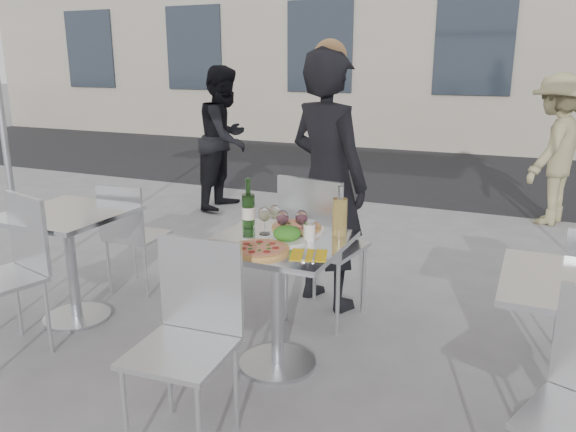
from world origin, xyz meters
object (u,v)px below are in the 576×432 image
at_px(chair_far, 318,238).
at_px(carafe, 340,217).
at_px(wine_bottle, 248,209).
at_px(pizza_near, 259,249).
at_px(side_chair_lnear, 12,262).
at_px(napkin_left, 208,248).
at_px(napkin_right, 309,255).
at_px(side_table_left, 69,243).
at_px(pedestrian_b, 554,150).
at_px(side_chair_lfar, 130,229).
at_px(wineglass_white_b, 275,213).
at_px(salad_plate, 287,235).
at_px(wineglass_white_a, 264,215).
at_px(woman_diner, 328,182).
at_px(chair_near, 190,325).
at_px(main_table, 277,277).
at_px(wineglass_red_b, 301,219).
at_px(wineglass_red_a, 283,219).
at_px(sugar_shaker, 309,231).
at_px(pizza_far, 296,228).
at_px(pedestrian_a, 225,138).

distance_m(chair_far, carafe, 0.59).
bearing_deg(wine_bottle, pizza_near, -54.86).
distance_m(chair_far, side_chair_lnear, 1.84).
relative_size(napkin_left, napkin_right, 1.08).
height_order(side_table_left, pedestrian_b, pedestrian_b).
height_order(side_table_left, wine_bottle, wine_bottle).
distance_m(side_chair_lfar, wineglass_white_b, 1.47).
distance_m(side_chair_lnear, salad_plate, 1.63).
distance_m(side_chair_lnear, wineglass_white_a, 1.51).
xyz_separation_m(chair_far, wineglass_white_b, (-0.09, -0.47, 0.27)).
xyz_separation_m(woman_diner, pizza_near, (0.05, -1.15, -0.13)).
bearing_deg(chair_near, main_table, 77.15).
height_order(carafe, wineglass_red_b, carafe).
height_order(wineglass_white_b, napkin_left, wineglass_white_b).
xyz_separation_m(wineglass_red_a, wineglass_red_b, (0.09, 0.05, 0.00)).
relative_size(main_table, sugar_shaker, 7.01).
relative_size(wineglass_white_b, napkin_left, 0.65).
height_order(side_chair_lfar, pizza_far, side_chair_lfar).
height_order(side_chair_lfar, wineglass_white_b, wineglass_white_b).
xyz_separation_m(carafe, wineglass_white_b, (-0.37, -0.04, -0.01)).
height_order(woman_diner, wineglass_white_b, woman_diner).
bearing_deg(pizza_far, side_chair_lnear, -156.30).
bearing_deg(carafe, sugar_shaker, -141.96).
xyz_separation_m(pizza_near, pizza_far, (0.03, 0.41, 0.00)).
height_order(chair_far, side_chair_lfar, chair_far).
distance_m(side_table_left, pedestrian_a, 3.16).
distance_m(salad_plate, napkin_right, 0.25).
bearing_deg(side_chair_lnear, side_chair_lfar, 102.04).
height_order(side_chair_lfar, carafe, carafe).
relative_size(wine_bottle, wineglass_red_a, 1.87).
height_order(chair_near, pizza_near, chair_near).
bearing_deg(napkin_left, salad_plate, 11.88).
height_order(side_chair_lnear, wine_bottle, wine_bottle).
distance_m(salad_plate, wine_bottle, 0.35).
height_order(pizza_far, napkin_left, pizza_far).
relative_size(side_chair_lfar, salad_plate, 3.80).
bearing_deg(pedestrian_a, sugar_shaker, -145.07).
bearing_deg(wine_bottle, salad_plate, -24.74).
distance_m(chair_far, chair_near, 1.32).
bearing_deg(sugar_shaker, pedestrian_a, 126.97).
height_order(side_chair_lfar, side_chair_lnear, side_chair_lnear).
relative_size(pedestrian_b, salad_plate, 7.21).
bearing_deg(carafe, wineglass_red_b, -156.40).
distance_m(pizza_near, wineglass_red_a, 0.27).
relative_size(woman_diner, pedestrian_b, 1.12).
bearing_deg(pizza_far, wineglass_red_a, -94.44).
bearing_deg(salad_plate, side_chair_lnear, -163.42).
bearing_deg(wine_bottle, pedestrian_a, 122.31).
bearing_deg(wineglass_red_a, side_table_left, -178.00).
height_order(chair_far, pizza_far, chair_far).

